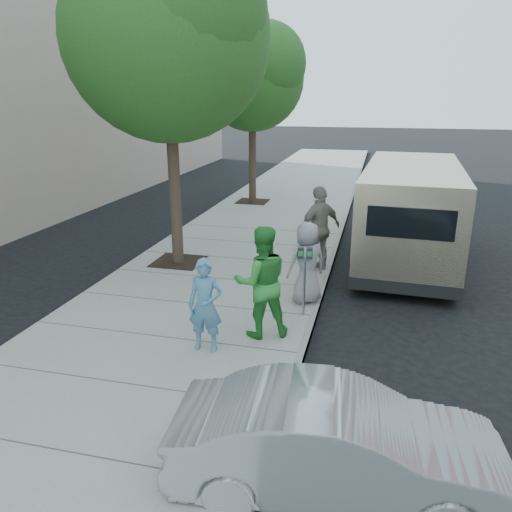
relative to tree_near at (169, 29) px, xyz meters
name	(u,v)px	position (x,y,z in m)	size (l,w,h in m)	color
ground	(241,315)	(2.25, -2.40, -5.55)	(120.00, 120.00, 0.00)	black
sidewalk	(193,307)	(1.25, -2.40, -5.47)	(5.00, 60.00, 0.15)	gray
curb_face	(313,319)	(3.69, -2.40, -5.47)	(0.12, 60.00, 0.16)	gray
tree_near	(169,29)	(0.00, 0.00, 0.00)	(4.62, 4.60, 7.53)	black
tree_far	(254,74)	(0.00, 7.60, -0.66)	(3.92, 3.80, 6.49)	black
parking_meter	(305,267)	(3.50, -2.41, -4.42)	(0.29, 0.13, 1.35)	gray
van	(410,211)	(5.56, 2.05, -4.23)	(2.58, 6.81, 2.49)	beige
sedan	(338,445)	(4.52, -6.58, -4.95)	(1.27, 3.64, 1.20)	#A4A8AB
person_officer	(205,305)	(2.15, -4.13, -4.61)	(0.57, 0.37, 1.57)	teal
person_green_shirt	(262,282)	(2.91, -3.39, -4.41)	(0.96, 0.74, 1.97)	green
person_gray_shirt	(307,263)	(3.45, -1.75, -4.57)	(0.81, 0.53, 1.66)	gray
person_striped_polo	(320,229)	(3.45, 0.25, -4.38)	(1.19, 0.50, 2.03)	gray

